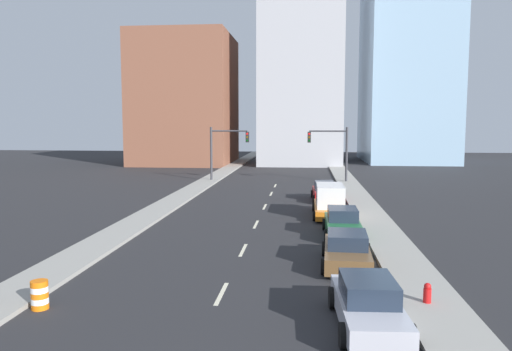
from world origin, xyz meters
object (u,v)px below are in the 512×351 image
(sedan_silver, at_px, (368,305))
(box_truck_orange, at_px, (330,202))
(fire_hydrant, at_px, (427,295))
(traffic_signal_left, at_px, (223,146))
(traffic_barrel, at_px, (40,295))
(sedan_green, at_px, (342,223))
(sedan_red, at_px, (324,192))
(traffic_signal_right, at_px, (335,147))
(sedan_brown, at_px, (347,250))

(sedan_silver, xyz_separation_m, box_truck_orange, (-0.30, 17.80, 0.31))
(fire_hydrant, bearing_deg, traffic_signal_left, 109.95)
(sedan_silver, bearing_deg, traffic_barrel, 174.88)
(traffic_barrel, xyz_separation_m, sedan_silver, (10.55, -0.41, 0.21))
(traffic_barrel, relative_size, sedan_green, 0.20)
(box_truck_orange, xyz_separation_m, sedan_red, (-0.10, 6.98, -0.31))
(traffic_signal_right, xyz_separation_m, box_truck_orange, (-1.35, -19.08, -2.70))
(traffic_barrel, bearing_deg, sedan_brown, 30.32)
(fire_hydrant, height_order, sedan_silver, sedan_silver)
(sedan_green, relative_size, box_truck_orange, 0.85)
(sedan_brown, bearing_deg, box_truck_orange, 93.71)
(box_truck_orange, bearing_deg, sedan_brown, -88.70)
(fire_hydrant, bearing_deg, sedan_silver, -140.09)
(sedan_red, bearing_deg, fire_hydrant, -85.66)
(sedan_green, height_order, box_truck_orange, box_truck_orange)
(traffic_barrel, bearing_deg, sedan_red, 67.39)
(traffic_barrel, distance_m, box_truck_orange, 20.19)
(traffic_barrel, distance_m, sedan_brown, 12.11)
(box_truck_orange, bearing_deg, traffic_signal_left, 118.55)
(traffic_barrel, height_order, sedan_silver, sedan_silver)
(sedan_silver, distance_m, sedan_red, 24.78)
(sedan_brown, bearing_deg, fire_hydrant, -61.84)
(traffic_signal_right, relative_size, box_truck_orange, 1.04)
(box_truck_orange, bearing_deg, fire_hydrant, -81.02)
(traffic_signal_left, relative_size, traffic_barrel, 6.00)
(traffic_signal_left, height_order, sedan_brown, traffic_signal_left)
(sedan_silver, height_order, sedan_brown, sedan_silver)
(sedan_silver, bearing_deg, box_truck_orange, 88.06)
(traffic_signal_right, bearing_deg, box_truck_orange, -94.03)
(sedan_silver, bearing_deg, traffic_signal_right, 85.47)
(fire_hydrant, bearing_deg, sedan_green, 101.06)
(traffic_barrel, relative_size, fire_hydrant, 1.14)
(sedan_green, bearing_deg, box_truck_orange, 94.21)
(traffic_barrel, xyz_separation_m, fire_hydrant, (12.70, 1.39, -0.06))
(sedan_brown, xyz_separation_m, sedan_green, (0.21, 5.72, 0.03))
(fire_hydrant, bearing_deg, sedan_brown, 115.51)
(sedan_brown, relative_size, box_truck_orange, 0.87)
(traffic_signal_left, xyz_separation_m, traffic_signal_right, (11.62, 0.00, 0.00))
(traffic_signal_left, height_order, box_truck_orange, traffic_signal_left)
(sedan_brown, height_order, sedan_green, sedan_green)
(traffic_signal_left, distance_m, box_truck_orange, 21.84)
(fire_hydrant, xyz_separation_m, sedan_green, (-2.04, 10.43, 0.28))
(traffic_signal_left, xyz_separation_m, sedan_red, (10.18, -12.11, -3.01))
(sedan_red, bearing_deg, sedan_brown, -91.06)
(traffic_barrel, xyz_separation_m, sedan_red, (10.15, 24.37, 0.21))
(sedan_brown, relative_size, sedan_green, 1.03)
(traffic_signal_left, bearing_deg, sedan_silver, -73.99)
(traffic_signal_right, bearing_deg, traffic_barrel, -107.63)
(traffic_signal_left, relative_size, fire_hydrant, 6.81)
(traffic_signal_right, xyz_separation_m, sedan_brown, (-1.14, -30.36, -3.04))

